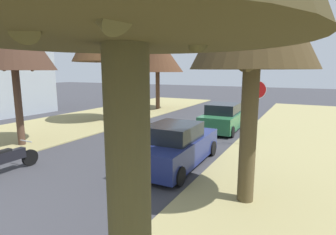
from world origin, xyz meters
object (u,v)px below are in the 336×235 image
parked_sedan_green (224,118)px  street_tree_left_far (157,54)px  stop_sign_far (257,99)px  street_tree_right_mid_a (255,8)px  street_tree_left_mid_a (12,37)px  parked_motorcycle (10,159)px  street_tree_left_mid_b (104,32)px  parked_sedan_navy (175,146)px

parked_sedan_green → street_tree_left_far: bearing=143.4°
stop_sign_far → street_tree_right_mid_a: (0.75, -5.53, 2.71)m
stop_sign_far → street_tree_right_mid_a: size_ratio=0.46×
street_tree_left_far → street_tree_left_mid_a: bearing=-88.3°
street_tree_right_mid_a → parked_sedan_green: street_tree_right_mid_a is taller
parked_sedan_green → parked_motorcycle: parked_sedan_green is taller
street_tree_left_mid_a → street_tree_left_mid_b: size_ratio=0.80×
street_tree_left_mid_b → parked_sedan_navy: 11.19m
street_tree_left_mid_a → street_tree_left_mid_b: (-0.58, 6.71, 1.03)m
street_tree_left_mid_b → street_tree_left_mid_a: bearing=-85.0°
street_tree_left_far → stop_sign_far: bearing=-40.5°
parked_motorcycle → parked_sedan_navy: bearing=35.0°
street_tree_left_mid_b → parked_motorcycle: street_tree_left_mid_b is taller
stop_sign_far → parked_motorcycle: (-6.82, -7.14, -1.71)m
parked_sedan_green → parked_motorcycle: size_ratio=2.16×
parked_motorcycle → stop_sign_far: bearing=46.3°
street_tree_left_mid_a → street_tree_right_mid_a: bearing=-3.8°
street_tree_right_mid_a → stop_sign_far: bearing=97.7°
parked_motorcycle → street_tree_left_mid_a: bearing=140.7°
street_tree_left_far → parked_sedan_navy: 15.30m
stop_sign_far → street_tree_left_mid_b: size_ratio=0.38×
stop_sign_far → street_tree_left_mid_a: street_tree_left_mid_a is taller
stop_sign_far → street_tree_left_mid_a: 11.11m
street_tree_left_mid_a → parked_sedan_navy: street_tree_left_mid_a is taller
street_tree_left_mid_a → parked_sedan_navy: bearing=7.4°
stop_sign_far → street_tree_left_mid_a: size_ratio=0.47×
street_tree_left_far → parked_motorcycle: street_tree_left_far is taller
stop_sign_far → parked_motorcycle: size_ratio=1.45×
street_tree_left_mid_b → stop_sign_far: bearing=-10.4°
street_tree_left_mid_b → parked_motorcycle: bearing=-69.4°
stop_sign_far → street_tree_left_far: street_tree_left_far is taller
street_tree_right_mid_a → street_tree_left_far: (-10.77, 14.10, -0.01)m
street_tree_right_mid_a → parked_sedan_green: (-3.01, 8.34, -4.18)m
parked_sedan_navy → parked_sedan_green: bearing=91.1°
street_tree_left_mid_a → parked_sedan_navy: (7.50, 0.98, -4.17)m
street_tree_right_mid_a → street_tree_left_far: bearing=127.4°
parked_motorcycle → street_tree_left_mid_b: bearing=110.6°
parked_sedan_green → street_tree_right_mid_a: bearing=-70.1°
street_tree_left_mid_a → street_tree_left_far: street_tree_left_far is taller
stop_sign_far → street_tree_left_mid_b: (-10.22, 1.88, 3.74)m
street_tree_right_mid_a → street_tree_left_mid_b: street_tree_left_mid_b is taller
parked_sedan_green → stop_sign_far: bearing=-51.1°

